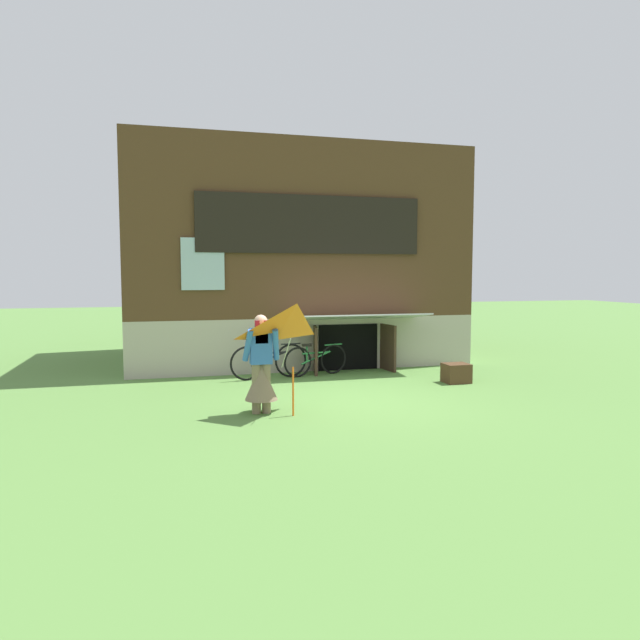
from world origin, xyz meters
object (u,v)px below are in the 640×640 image
Objects in this scene: kite at (297,335)px; wooden_crate at (456,373)px; bicycle_black at (269,361)px; bicycle_green at (316,360)px; person at (261,372)px.

wooden_crate is (3.78, 2.09, -1.11)m from kite.
bicycle_black is at bearing 86.99° from kite.
kite reaches higher than wooden_crate.
wooden_crate is (2.55, -1.52, -0.15)m from bicycle_green.
kite is at bearing -102.41° from bicycle_black.
person reaches higher than bicycle_black.
bicycle_green is at bearing 149.16° from wooden_crate.
person is 4.51m from wooden_crate.
kite reaches higher than person.
person is at bearing -111.73° from bicycle_black.
person is 0.93× the size of bicycle_black.
kite reaches higher than bicycle_green.
kite is 0.97× the size of bicycle_black.
bicycle_green is at bearing 74.90° from person.
bicycle_green is 2.97m from wooden_crate.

